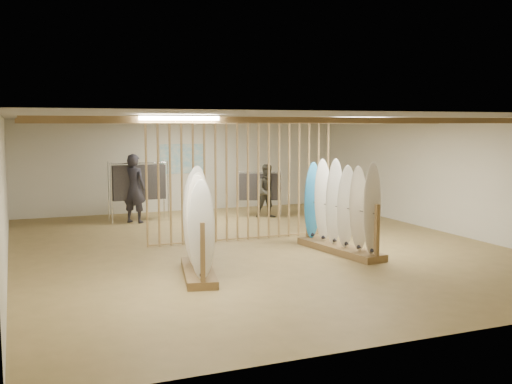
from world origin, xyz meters
name	(u,v)px	position (x,y,z in m)	size (l,w,h in m)	color
floor	(256,247)	(0.00, 0.00, 0.00)	(12.00, 12.00, 0.00)	#9D824C
ceiling	(256,117)	(0.00, 0.00, 2.80)	(12.00, 12.00, 0.00)	gray
wall_back	(182,165)	(0.00, 6.00, 1.40)	(12.00, 12.00, 0.00)	beige
wall_front	(440,227)	(0.00, -6.00, 1.40)	(12.00, 12.00, 0.00)	beige
wall_left	(4,193)	(-5.00, 0.00, 1.40)	(12.00, 12.00, 0.00)	beige
wall_right	(444,175)	(5.00, 0.00, 1.40)	(12.00, 12.00, 0.00)	beige
ceiling_slats	(256,121)	(0.00, 0.00, 2.72)	(9.50, 6.12, 0.10)	olive
light_panels	(256,120)	(0.00, 0.00, 2.74)	(1.20, 0.35, 0.06)	white
bamboo_partition	(243,180)	(0.00, 0.80, 1.40)	(4.45, 0.05, 2.78)	#AA8752
poster	(182,159)	(0.00, 5.98, 1.60)	(1.40, 0.03, 0.90)	#379CC3
rack_left	(198,241)	(-1.90, -1.97, 0.62)	(0.90, 1.99, 1.83)	olive
rack_right	(340,221)	(1.39, -1.19, 0.65)	(0.85, 2.40, 1.90)	olive
clothing_rack_a	(138,182)	(-1.67, 4.41, 1.08)	(1.55, 0.45, 1.66)	silver
clothing_rack_b	(259,187)	(1.72, 3.97, 0.86)	(1.18, 0.72, 1.33)	silver
shopper_a	(134,184)	(-1.84, 4.22, 1.06)	(0.77, 0.52, 2.12)	#25232B
shopper_b	(268,188)	(1.86, 3.64, 0.87)	(0.84, 0.65, 1.73)	#302E25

